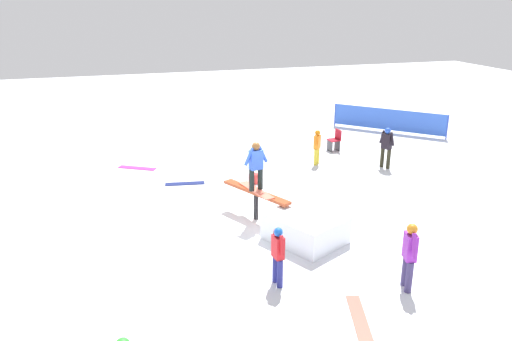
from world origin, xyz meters
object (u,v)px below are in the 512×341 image
main_rider_on_rail (256,167)px  folding_chair (335,141)px  bystander_orange (317,145)px  loose_snowboard_magenta (137,168)px  rail_feature (256,195)px  bystander_black (386,145)px  bystander_red (278,253)px  loose_snowboard_navy (185,184)px  loose_snowboard_coral (359,317)px  backpack_on_snow (254,178)px  bystander_purple (410,253)px

main_rider_on_rail → folding_chair: size_ratio=1.75×
bystander_orange → folding_chair: size_ratio=1.51×
main_rider_on_rail → loose_snowboard_magenta: 6.45m
rail_feature → bystander_black: bearing=-90.1°
folding_chair → rail_feature: bearing=-49.1°
bystander_red → loose_snowboard_navy: bystander_red is taller
main_rider_on_rail → folding_chair: 7.55m
bystander_black → folding_chair: size_ratio=1.73×
loose_snowboard_coral → backpack_on_snow: backpack_on_snow is taller
bystander_red → folding_chair: bearing=-38.4°
bystander_black → bystander_orange: bearing=-142.7°
rail_feature → loose_snowboard_navy: 3.78m
bystander_purple → folding_chair: size_ratio=1.75×
bystander_purple → loose_snowboard_navy: bystander_purple is taller
bystander_orange → folding_chair: bystander_orange is taller
main_rider_on_rail → bystander_orange: (4.05, -3.65, -0.82)m
rail_feature → bystander_red: bearing=144.2°
bystander_red → backpack_on_snow: (6.22, -1.35, -0.60)m
bystander_purple → loose_snowboard_coral: (-0.66, 1.48, -0.85)m
loose_snowboard_coral → rail_feature: bearing=24.1°
folding_chair → bystander_black: bearing=12.1°
loose_snowboard_coral → backpack_on_snow: bearing=16.1°
bystander_red → folding_chair: size_ratio=1.56×
backpack_on_snow → bystander_purple: bearing=148.8°
bystander_black → loose_snowboard_coral: bystander_black is taller
bystander_orange → loose_snowboard_magenta: (1.49, 6.54, -0.73)m
bystander_purple → loose_snowboard_coral: size_ratio=1.03×
bystander_orange → loose_snowboard_coral: bearing=22.2°
loose_snowboard_magenta → loose_snowboard_coral: same height
main_rider_on_rail → bystander_orange: bearing=-55.8°
rail_feature → folding_chair: 7.46m
bystander_orange → backpack_on_snow: bystander_orange is taller
loose_snowboard_magenta → loose_snowboard_coral: size_ratio=0.96×
rail_feature → loose_snowboard_coral: (-5.05, -0.57, -0.72)m
bystander_black → loose_snowboard_coral: size_ratio=1.02×
rail_feature → bystander_black: (2.93, -5.91, 0.13)m
loose_snowboard_navy → bystander_orange: bearing=-163.9°
bystander_purple → loose_snowboard_navy: 8.60m
loose_snowboard_navy → backpack_on_snow: 2.35m
bystander_purple → loose_snowboard_coral: 1.83m
bystander_black → bystander_purple: bearing=-54.1°
bystander_black → bystander_purple: bystander_purple is taller
bystander_purple → backpack_on_snow: 7.33m
bystander_purple → bystander_black: bearing=169.2°
bystander_orange → loose_snowboard_coral: 9.64m
loose_snowboard_navy → loose_snowboard_coral: 8.70m
rail_feature → bystander_purple: size_ratio=1.51×
loose_snowboard_navy → loose_snowboard_magenta: (2.14, 1.42, 0.00)m
folding_chair → loose_snowboard_magenta: bearing=-96.8°
bystander_black → main_rider_on_rail: bearing=-89.9°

